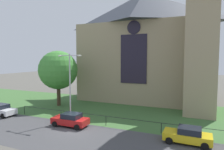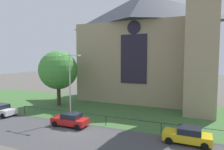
{
  "view_description": "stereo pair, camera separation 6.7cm",
  "coord_description": "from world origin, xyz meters",
  "px_view_note": "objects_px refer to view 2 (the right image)",
  "views": [
    {
      "loc": [
        12.0,
        -18.02,
        7.71
      ],
      "look_at": [
        1.03,
        8.0,
        5.43
      ],
      "focal_mm": 31.9,
      "sensor_mm": 36.0,
      "label": 1
    },
    {
      "loc": [
        12.06,
        -17.99,
        7.71
      ],
      "look_at": [
        1.03,
        8.0,
        5.43
      ],
      "focal_mm": 31.9,
      "sensor_mm": 36.0,
      "label": 2
    }
  ],
  "objects_px": {
    "parked_car_red": "(70,120)",
    "parked_car_yellow": "(187,135)",
    "tree_left_near": "(58,70)",
    "parked_car_white": "(1,110)",
    "streetlamp_near": "(70,79)",
    "church_building": "(146,45)"
  },
  "relations": [
    {
      "from": "parked_car_red",
      "to": "parked_car_yellow",
      "type": "bearing_deg",
      "value": -179.75
    },
    {
      "from": "tree_left_near",
      "to": "parked_car_white",
      "type": "height_order",
      "value": "tree_left_near"
    },
    {
      "from": "tree_left_near",
      "to": "streetlamp_near",
      "type": "distance_m",
      "value": 8.98
    },
    {
      "from": "parked_car_red",
      "to": "parked_car_yellow",
      "type": "relative_size",
      "value": 1.0
    },
    {
      "from": "parked_car_red",
      "to": "parked_car_yellow",
      "type": "xyz_separation_m",
      "value": [
        12.62,
        0.22,
        0.0
      ]
    },
    {
      "from": "church_building",
      "to": "streetlamp_near",
      "type": "height_order",
      "value": "church_building"
    },
    {
      "from": "parked_car_white",
      "to": "parked_car_red",
      "type": "height_order",
      "value": "same"
    },
    {
      "from": "parked_car_white",
      "to": "parked_car_red",
      "type": "bearing_deg",
      "value": 2.6
    },
    {
      "from": "tree_left_near",
      "to": "parked_car_red",
      "type": "bearing_deg",
      "value": -45.4
    },
    {
      "from": "parked_car_white",
      "to": "parked_car_red",
      "type": "xyz_separation_m",
      "value": [
        11.36,
        -0.03,
        0.0
      ]
    },
    {
      "from": "church_building",
      "to": "parked_car_yellow",
      "type": "bearing_deg",
      "value": -65.43
    },
    {
      "from": "tree_left_near",
      "to": "streetlamp_near",
      "type": "bearing_deg",
      "value": -43.14
    },
    {
      "from": "church_building",
      "to": "parked_car_yellow",
      "type": "height_order",
      "value": "church_building"
    },
    {
      "from": "church_building",
      "to": "parked_car_white",
      "type": "height_order",
      "value": "church_building"
    },
    {
      "from": "streetlamp_near",
      "to": "parked_car_yellow",
      "type": "relative_size",
      "value": 1.97
    },
    {
      "from": "streetlamp_near",
      "to": "parked_car_white",
      "type": "bearing_deg",
      "value": -170.97
    },
    {
      "from": "parked_car_yellow",
      "to": "tree_left_near",
      "type": "bearing_deg",
      "value": -19.25
    },
    {
      "from": "tree_left_near",
      "to": "parked_car_red",
      "type": "relative_size",
      "value": 2.15
    },
    {
      "from": "parked_car_red",
      "to": "parked_car_white",
      "type": "bearing_deg",
      "value": -0.91
    },
    {
      "from": "parked_car_white",
      "to": "parked_car_yellow",
      "type": "bearing_deg",
      "value": 3.21
    },
    {
      "from": "church_building",
      "to": "tree_left_near",
      "type": "bearing_deg",
      "value": -139.7
    },
    {
      "from": "tree_left_near",
      "to": "streetlamp_near",
      "type": "height_order",
      "value": "tree_left_near"
    }
  ]
}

